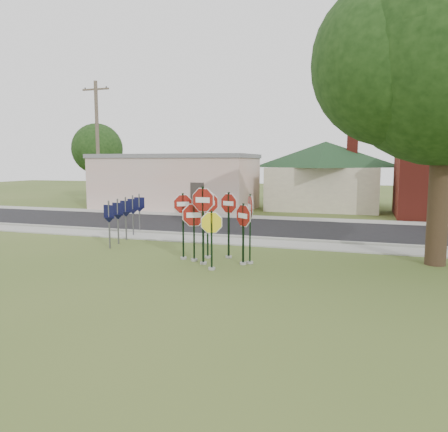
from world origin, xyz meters
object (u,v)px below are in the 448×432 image
(stop_sign_yellow, at_px, (212,233))
(stop_sign_left, at_px, (194,223))
(stop_sign_center, at_px, (203,213))
(pedestrian, at_px, (199,201))
(oak_tree, at_px, (448,52))
(utility_pole_near, at_px, (98,144))

(stop_sign_yellow, height_order, stop_sign_left, stop_sign_left)
(stop_sign_center, relative_size, pedestrian, 1.55)
(oak_tree, bearing_deg, stop_sign_left, -165.88)
(stop_sign_center, distance_m, utility_pole_near, 19.96)
(stop_sign_center, xyz_separation_m, utility_pole_near, (-13.72, 14.16, 3.13))
(stop_sign_center, distance_m, stop_sign_yellow, 1.06)
(stop_sign_left, distance_m, utility_pole_near, 19.44)
(stop_sign_center, bearing_deg, pedestrian, 111.95)
(pedestrian, bearing_deg, stop_sign_left, 97.92)
(stop_sign_yellow, bearing_deg, stop_sign_left, 135.18)
(stop_sign_center, distance_m, oak_tree, 9.77)
(utility_pole_near, bearing_deg, pedestrian, -7.08)
(stop_sign_yellow, height_order, utility_pole_near, utility_pole_near)
(utility_pole_near, bearing_deg, stop_sign_yellow, -46.08)
(stop_sign_yellow, height_order, pedestrian, stop_sign_yellow)
(stop_sign_yellow, bearing_deg, oak_tree, 23.40)
(utility_pole_near, height_order, pedestrian, utility_pole_near)
(oak_tree, height_order, pedestrian, oak_tree)
(oak_tree, relative_size, utility_pole_near, 1.18)
(stop_sign_yellow, distance_m, pedestrian, 14.96)
(stop_sign_center, height_order, utility_pole_near, utility_pole_near)
(stop_sign_left, height_order, pedestrian, stop_sign_left)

